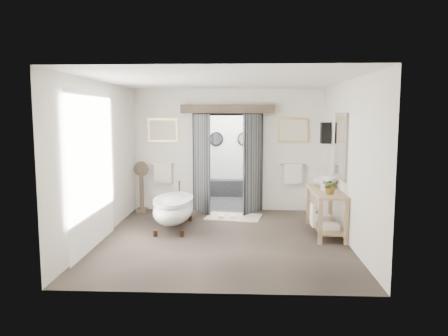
# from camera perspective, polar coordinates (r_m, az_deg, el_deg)

# --- Properties ---
(ground_plane) EXTENTS (5.00, 5.00, 0.00)m
(ground_plane) POSITION_cam_1_polar(r_m,az_deg,el_deg) (8.21, -0.20, -9.21)
(ground_plane) COLOR brown
(room_shell) EXTENTS (4.52, 5.02, 2.91)m
(room_shell) POSITION_cam_1_polar(r_m,az_deg,el_deg) (7.78, -0.51, 3.81)
(room_shell) COLOR beige
(room_shell) RESTS_ON ground_plane
(shower_room) EXTENTS (2.22, 2.01, 2.51)m
(shower_room) POSITION_cam_1_polar(r_m,az_deg,el_deg) (11.95, 0.76, 0.34)
(shower_room) COLOR black
(shower_room) RESTS_ON ground_plane
(back_wall_dressing) EXTENTS (3.82, 0.75, 2.52)m
(back_wall_dressing) POSITION_cam_1_polar(r_m,az_deg,el_deg) (10.22, 0.45, 2.92)
(back_wall_dressing) COLOR black
(back_wall_dressing) RESTS_ON ground_plane
(clawfoot_tub) EXTENTS (0.78, 1.74, 0.85)m
(clawfoot_tub) POSITION_cam_1_polar(r_m,az_deg,el_deg) (8.88, -6.59, -5.25)
(clawfoot_tub) COLOR #3D2517
(clawfoot_tub) RESTS_ON ground_plane
(vanity) EXTENTS (0.57, 1.60, 0.85)m
(vanity) POSITION_cam_1_polar(r_m,az_deg,el_deg) (8.66, 13.02, -5.08)
(vanity) COLOR #A6825A
(vanity) RESTS_ON ground_plane
(pedestal_mirror) EXTENTS (0.36, 0.23, 1.20)m
(pedestal_mirror) POSITION_cam_1_polar(r_m,az_deg,el_deg) (10.48, -10.70, -2.87)
(pedestal_mirror) COLOR brown
(pedestal_mirror) RESTS_ON ground_plane
(rug) EXTENTS (1.32, 0.99, 0.01)m
(rug) POSITION_cam_1_polar(r_m,az_deg,el_deg) (9.87, 1.26, -6.38)
(rug) COLOR beige
(rug) RESTS_ON ground_plane
(slippers) EXTENTS (0.38, 0.29, 0.05)m
(slippers) POSITION_cam_1_polar(r_m,az_deg,el_deg) (9.76, 0.41, -6.31)
(slippers) COLOR white
(slippers) RESTS_ON rug
(basin) EXTENTS (0.68, 0.68, 0.18)m
(basin) POSITION_cam_1_polar(r_m,az_deg,el_deg) (8.92, 13.03, -1.89)
(basin) COLOR white
(basin) RESTS_ON vanity
(plant) EXTENTS (0.34, 0.32, 0.32)m
(plant) POSITION_cam_1_polar(r_m,az_deg,el_deg) (8.13, 13.75, -2.27)
(plant) COLOR gray
(plant) RESTS_ON vanity
(soap_bottle_a) EXTENTS (0.11, 0.11, 0.19)m
(soap_bottle_a) POSITION_cam_1_polar(r_m,az_deg,el_deg) (8.56, 12.83, -2.22)
(soap_bottle_a) COLOR gray
(soap_bottle_a) RESTS_ON vanity
(soap_bottle_b) EXTENTS (0.15, 0.15, 0.15)m
(soap_bottle_b) POSITION_cam_1_polar(r_m,az_deg,el_deg) (9.17, 12.41, -1.73)
(soap_bottle_b) COLOR gray
(soap_bottle_b) RESTS_ON vanity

